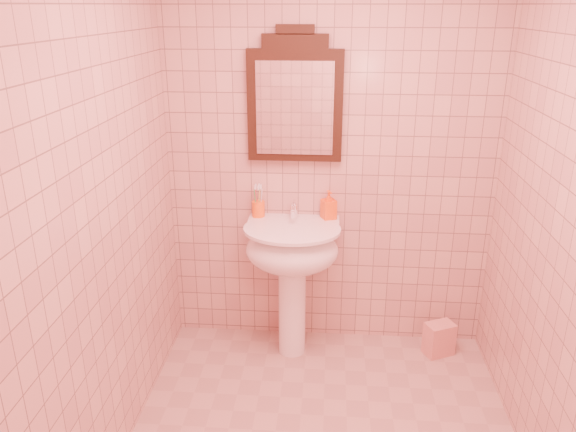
# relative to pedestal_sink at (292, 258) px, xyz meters

# --- Properties ---
(back_wall) EXTENTS (2.00, 0.02, 2.50)m
(back_wall) POSITION_rel_pedestal_sink_xyz_m (0.22, 0.23, 0.59)
(back_wall) COLOR #D3A393
(back_wall) RESTS_ON floor
(pedestal_sink) EXTENTS (0.58, 0.58, 0.86)m
(pedestal_sink) POSITION_rel_pedestal_sink_xyz_m (0.00, 0.00, 0.00)
(pedestal_sink) COLOR white
(pedestal_sink) RESTS_ON floor
(faucet) EXTENTS (0.04, 0.16, 0.11)m
(faucet) POSITION_rel_pedestal_sink_xyz_m (0.00, 0.14, 0.26)
(faucet) COLOR white
(faucet) RESTS_ON pedestal_sink
(mirror) EXTENTS (0.56, 0.06, 0.78)m
(mirror) POSITION_rel_pedestal_sink_xyz_m (0.00, 0.20, 0.92)
(mirror) COLOR black
(mirror) RESTS_ON back_wall
(toothbrush_cup) EXTENTS (0.08, 0.08, 0.18)m
(toothbrush_cup) POSITION_rel_pedestal_sink_xyz_m (-0.22, 0.17, 0.25)
(toothbrush_cup) COLOR orange
(toothbrush_cup) RESTS_ON pedestal_sink
(soap_dispenser) EXTENTS (0.11, 0.11, 0.18)m
(soap_dispenser) POSITION_rel_pedestal_sink_xyz_m (0.21, 0.17, 0.29)
(soap_dispenser) COLOR #F55914
(soap_dispenser) RESTS_ON pedestal_sink
(towel) EXTENTS (0.21, 0.18, 0.22)m
(towel) POSITION_rel_pedestal_sink_xyz_m (0.94, 0.05, -0.55)
(towel) COLOR #DBA081
(towel) RESTS_ON floor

